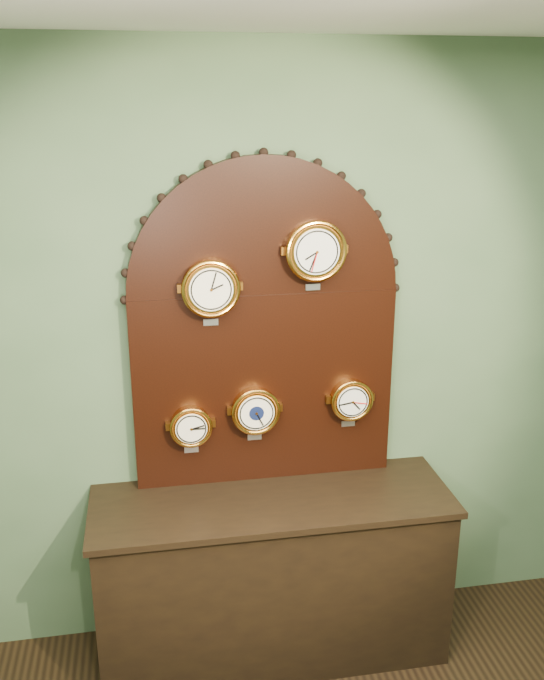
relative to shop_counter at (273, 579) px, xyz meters
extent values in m
plane|color=#496545|center=(0.00, 0.27, 1.00)|extent=(4.00, 0.00, 4.00)
cube|color=black|center=(0.00, 0.00, 0.00)|extent=(1.60, 0.50, 0.80)
cube|color=black|center=(0.00, 0.22, 0.88)|extent=(1.20, 0.06, 0.90)
cylinder|color=black|center=(0.00, 0.22, 1.33)|extent=(1.20, 0.06, 1.20)
cylinder|color=orange|center=(-0.24, 0.16, 1.38)|extent=(0.23, 0.08, 0.23)
torus|color=orange|center=(-0.24, 0.13, 1.38)|extent=(0.25, 0.02, 0.25)
cylinder|color=white|center=(-0.24, 0.12, 1.38)|extent=(0.19, 0.01, 0.19)
cube|color=silver|center=(-0.24, 0.19, 1.22)|extent=(0.07, 0.01, 0.03)
cylinder|color=orange|center=(0.21, 0.16, 1.53)|extent=(0.25, 0.08, 0.25)
torus|color=orange|center=(0.21, 0.13, 1.53)|extent=(0.27, 0.02, 0.27)
cylinder|color=silver|center=(0.21, 0.12, 1.53)|extent=(0.20, 0.01, 0.20)
cube|color=silver|center=(0.21, 0.19, 1.36)|extent=(0.07, 0.01, 0.03)
cylinder|color=orange|center=(-0.35, 0.16, 0.75)|extent=(0.18, 0.08, 0.18)
torus|color=orange|center=(-0.35, 0.13, 0.75)|extent=(0.19, 0.02, 0.19)
cylinder|color=white|center=(-0.35, 0.12, 0.75)|extent=(0.14, 0.01, 0.14)
cube|color=silver|center=(-0.35, 0.19, 0.61)|extent=(0.07, 0.01, 0.03)
cylinder|color=orange|center=(-0.05, 0.16, 0.80)|extent=(0.21, 0.08, 0.21)
torus|color=orange|center=(-0.05, 0.13, 0.80)|extent=(0.22, 0.02, 0.22)
cylinder|color=white|center=(-0.05, 0.12, 0.80)|extent=(0.17, 0.01, 0.17)
cube|color=silver|center=(-0.05, 0.19, 0.65)|extent=(0.07, 0.01, 0.03)
cylinder|color=#0D163B|center=(-0.05, 0.12, 0.80)|extent=(0.07, 0.00, 0.07)
cylinder|color=orange|center=(0.40, 0.16, 0.82)|extent=(0.19, 0.08, 0.19)
torus|color=orange|center=(0.40, 0.13, 0.82)|extent=(0.20, 0.02, 0.20)
cylinder|color=silver|center=(0.40, 0.12, 0.82)|extent=(0.15, 0.01, 0.15)
cube|color=silver|center=(0.40, 0.19, 0.68)|extent=(0.07, 0.01, 0.03)
camera|label=1|loc=(-0.51, -2.84, 2.15)|focal=38.29mm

